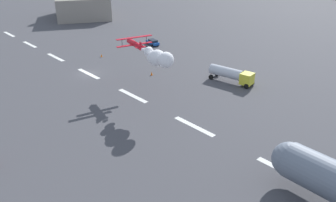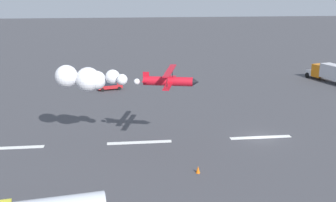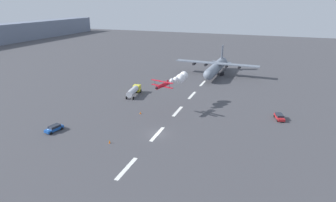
# 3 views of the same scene
# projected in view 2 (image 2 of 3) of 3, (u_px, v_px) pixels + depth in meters

# --- Properties ---
(ground_plane) EXTENTS (440.00, 440.00, 0.00)m
(ground_plane) POSITION_uv_depth(u_px,v_px,m) (261.00, 137.00, 52.77)
(ground_plane) COLOR #424247
(ground_plane) RESTS_ON ground
(runway_stripe_4) EXTENTS (8.00, 0.90, 0.01)m
(runway_stripe_4) POSITION_uv_depth(u_px,v_px,m) (261.00, 137.00, 52.76)
(runway_stripe_4) COLOR white
(runway_stripe_4) RESTS_ON ground
(runway_stripe_5) EXTENTS (8.00, 0.90, 0.01)m
(runway_stripe_5) POSITION_uv_depth(u_px,v_px,m) (139.00, 142.00, 51.04)
(runway_stripe_5) COLOR white
(runway_stripe_5) RESTS_ON ground
(runway_stripe_6) EXTENTS (8.00, 0.90, 0.01)m
(runway_stripe_6) POSITION_uv_depth(u_px,v_px,m) (10.00, 148.00, 49.31)
(runway_stripe_6) COLOR white
(runway_stripe_6) RESTS_ON ground
(stunt_biplane_red) EXTENTS (16.18, 7.54, 3.06)m
(stunt_biplane_red) POSITION_uv_depth(u_px,v_px,m) (96.00, 79.00, 46.85)
(stunt_biplane_red) COLOR red
(followme_car_yellow) EXTENTS (4.86, 2.95, 1.52)m
(followme_car_yellow) POSITION_uv_depth(u_px,v_px,m) (109.00, 86.00, 77.10)
(followme_car_yellow) COLOR #B21E23
(followme_car_yellow) RESTS_ON ground
(traffic_cone_far) EXTENTS (0.44, 0.44, 0.75)m
(traffic_cone_far) POSITION_uv_depth(u_px,v_px,m) (198.00, 170.00, 42.55)
(traffic_cone_far) COLOR orange
(traffic_cone_far) RESTS_ON ground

